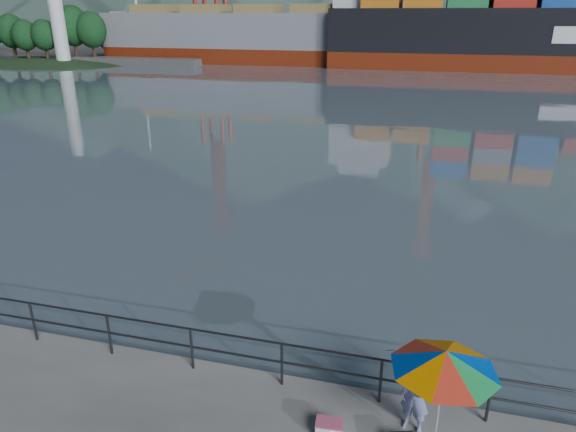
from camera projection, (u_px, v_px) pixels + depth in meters
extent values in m
cube|color=slate|center=(418.00, 43.00, 125.99)|extent=(500.00, 280.00, 0.00)
cube|color=#514F4C|center=(470.00, 55.00, 90.40)|extent=(200.00, 40.00, 0.40)
cylinder|color=#2D3033|center=(235.00, 336.00, 10.53)|extent=(22.00, 0.05, 0.05)
cylinder|color=#2D3033|center=(236.00, 354.00, 10.69)|extent=(22.00, 0.05, 0.05)
cube|color=#2D3033|center=(236.00, 356.00, 10.71)|extent=(22.00, 0.06, 1.00)
ellipsoid|color=#263F1E|center=(35.00, 62.00, 78.17)|extent=(48.00, 26.40, 8.40)
cylinder|color=white|center=(57.00, 17.00, 73.43)|extent=(2.00, 2.00, 13.00)
cube|color=orange|center=(471.00, 48.00, 89.02)|extent=(6.00, 2.40, 2.60)
cube|color=gray|center=(511.00, 49.00, 87.46)|extent=(6.00, 2.40, 2.60)
cube|color=gray|center=(553.00, 49.00, 85.91)|extent=(6.00, 2.40, 2.60)
cube|color=gray|center=(470.00, 47.00, 91.71)|extent=(6.00, 2.40, 2.60)
cube|color=orange|center=(510.00, 40.00, 89.67)|extent=(6.00, 2.40, 5.20)
cube|color=red|center=(549.00, 48.00, 88.60)|extent=(6.00, 2.40, 2.60)
imported|color=navy|center=(416.00, 396.00, 9.23)|extent=(0.64, 0.52, 1.51)
cylinder|color=white|center=(438.00, 409.00, 8.61)|extent=(0.04, 0.04, 1.99)
cone|color=#FF8B00|center=(445.00, 360.00, 8.24)|extent=(2.12, 2.12, 0.37)
cube|color=white|center=(329.00, 429.00, 9.33)|extent=(0.50, 0.36, 0.27)
cylinder|color=black|center=(388.00, 386.00, 10.59)|extent=(0.13, 1.65, 1.17)
cube|color=#651D0A|center=(262.00, 56.00, 79.05)|extent=(49.73, 8.61, 2.50)
cube|color=gray|center=(262.00, 30.00, 77.66)|extent=(49.73, 8.61, 5.00)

